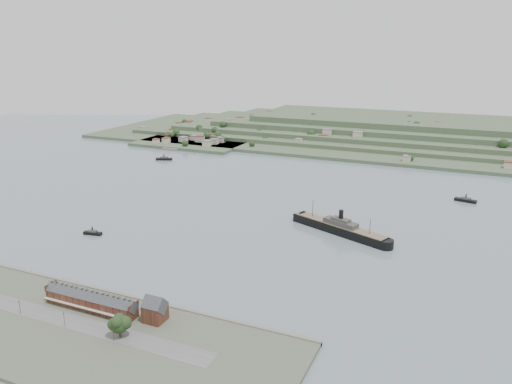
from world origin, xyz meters
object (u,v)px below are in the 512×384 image
at_px(fig_tree, 119,324).
at_px(gabled_building, 155,310).
at_px(terrace_row, 91,301).
at_px(tugboat, 93,233).
at_px(steamship, 336,227).

bearing_deg(fig_tree, gabled_building, 71.25).
xyz_separation_m(terrace_row, tugboat, (-77.02, 88.33, -5.30)).
bearing_deg(terrace_row, gabled_building, 6.12).
distance_m(gabled_building, fig_tree, 20.52).
distance_m(steamship, tugboat, 181.85).
height_order(tugboat, fig_tree, fig_tree).
bearing_deg(tugboat, fig_tree, -43.86).
bearing_deg(gabled_building, tugboat, 143.64).
xyz_separation_m(terrace_row, fig_tree, (30.91, -15.38, 2.49)).
distance_m(terrace_row, fig_tree, 34.62).
relative_size(steamship, fig_tree, 7.32).
bearing_deg(gabled_building, fig_tree, -108.75).
height_order(gabled_building, tugboat, gabled_building).
height_order(gabled_building, steamship, steamship).
bearing_deg(steamship, gabled_building, -106.99).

